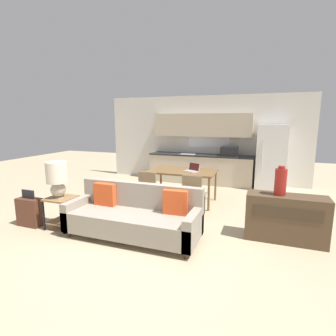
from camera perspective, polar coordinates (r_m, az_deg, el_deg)
ground_plane at (r=4.49m, az=-6.35°, el=-15.37°), size 20.00×20.00×0.00m
wall_back at (r=8.46m, az=7.69°, el=6.27°), size 6.40×0.07×2.70m
kitchen_counter at (r=8.22m, az=7.24°, el=2.58°), size 3.20×0.65×2.15m
refrigerator at (r=7.90m, az=21.51°, el=2.18°), size 0.79×0.74×1.84m
dining_table at (r=6.22m, az=3.20°, el=-1.11°), size 1.56×0.94×0.77m
couch at (r=4.52m, az=-7.36°, el=-10.49°), size 2.25×0.80×0.88m
side_table at (r=5.19m, az=-22.15°, el=-7.94°), size 0.47×0.47×0.57m
table_lamp at (r=5.05m, az=-22.99°, el=-1.79°), size 0.37×0.37×0.65m
credenza at (r=4.72m, az=24.21°, el=-9.92°), size 1.24×0.43×0.76m
vase at (r=4.54m, az=23.30°, el=-2.73°), size 0.18×0.18×0.47m
dining_chair_near_left at (r=5.71m, az=-4.01°, el=-4.34°), size 0.42×0.42×0.88m
dining_chair_near_right at (r=5.33m, az=5.58°, el=-5.42°), size 0.43×0.43×0.88m
laptop at (r=6.11m, az=5.31°, el=-0.27°), size 0.40×0.37×0.20m
suitcase at (r=5.57m, az=-27.87°, el=-8.40°), size 0.47×0.22×0.69m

